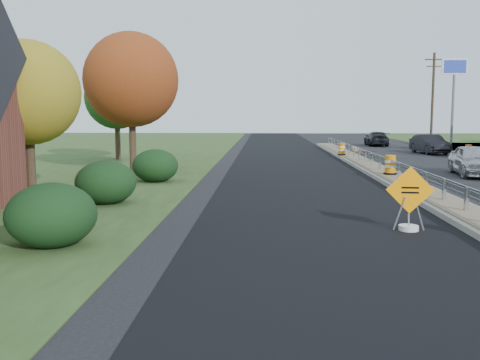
{
  "coord_description": "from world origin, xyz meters",
  "views": [
    {
      "loc": [
        -6.07,
        -18.04,
        3.09
      ],
      "look_at": [
        -6.78,
        -1.95,
        1.1
      ],
      "focal_mm": 40.0,
      "sensor_mm": 36.0,
      "label": 1
    }
  ],
  "objects_px": {
    "caution_sign": "(409,215)",
    "barrel_median_far": "(342,149)",
    "barrel_median_mid": "(390,165)",
    "barrel_shoulder_mid": "(468,150)",
    "car_silver": "(474,160)",
    "car_dark_mid": "(430,144)",
    "car_dark_far": "(377,139)"
  },
  "relations": [
    {
      "from": "barrel_median_far",
      "to": "car_dark_far",
      "type": "distance_m",
      "value": 16.26
    },
    {
      "from": "caution_sign",
      "to": "barrel_median_mid",
      "type": "distance_m",
      "value": 11.72
    },
    {
      "from": "barrel_median_mid",
      "to": "barrel_shoulder_mid",
      "type": "xyz_separation_m",
      "value": [
        9.22,
        14.84,
        -0.27
      ]
    },
    {
      "from": "barrel_median_far",
      "to": "car_dark_mid",
      "type": "bearing_deg",
      "value": 31.88
    },
    {
      "from": "car_silver",
      "to": "car_dark_far",
      "type": "xyz_separation_m",
      "value": [
        0.51,
        25.91,
        -0.08
      ]
    },
    {
      "from": "car_silver",
      "to": "car_dark_far",
      "type": "height_order",
      "value": "car_silver"
    },
    {
      "from": "barrel_shoulder_mid",
      "to": "car_dark_mid",
      "type": "height_order",
      "value": "car_dark_mid"
    },
    {
      "from": "caution_sign",
      "to": "car_dark_far",
      "type": "relative_size",
      "value": 0.36
    },
    {
      "from": "barrel_median_mid",
      "to": "car_silver",
      "type": "xyz_separation_m",
      "value": [
        4.56,
        1.66,
        0.11
      ]
    },
    {
      "from": "barrel_median_far",
      "to": "barrel_median_mid",
      "type": "bearing_deg",
      "value": -87.54
    },
    {
      "from": "barrel_median_mid",
      "to": "barrel_median_far",
      "type": "bearing_deg",
      "value": 92.46
    },
    {
      "from": "car_silver",
      "to": "barrel_shoulder_mid",
      "type": "bearing_deg",
      "value": 77.22
    },
    {
      "from": "barrel_shoulder_mid",
      "to": "car_dark_mid",
      "type": "relative_size",
      "value": 0.18
    },
    {
      "from": "barrel_median_far",
      "to": "caution_sign",
      "type": "bearing_deg",
      "value": -93.96
    },
    {
      "from": "barrel_median_mid",
      "to": "barrel_shoulder_mid",
      "type": "bearing_deg",
      "value": 58.14
    },
    {
      "from": "caution_sign",
      "to": "barrel_median_far",
      "type": "distance_m",
      "value": 23.88
    },
    {
      "from": "barrel_shoulder_mid",
      "to": "car_dark_far",
      "type": "bearing_deg",
      "value": 108.04
    },
    {
      "from": "caution_sign",
      "to": "barrel_shoulder_mid",
      "type": "height_order",
      "value": "caution_sign"
    },
    {
      "from": "barrel_shoulder_mid",
      "to": "car_silver",
      "type": "relative_size",
      "value": 0.18
    },
    {
      "from": "barrel_median_mid",
      "to": "barrel_median_far",
      "type": "height_order",
      "value": "barrel_median_mid"
    },
    {
      "from": "caution_sign",
      "to": "barrel_shoulder_mid",
      "type": "distance_m",
      "value": 28.71
    },
    {
      "from": "caution_sign",
      "to": "car_dark_mid",
      "type": "height_order",
      "value": "caution_sign"
    },
    {
      "from": "barrel_median_far",
      "to": "car_dark_far",
      "type": "xyz_separation_m",
      "value": [
        5.6,
        15.27,
        0.07
      ]
    },
    {
      "from": "car_silver",
      "to": "car_dark_mid",
      "type": "xyz_separation_m",
      "value": [
        2.46,
        15.34,
        -0.03
      ]
    },
    {
      "from": "car_dark_mid",
      "to": "car_silver",
      "type": "bearing_deg",
      "value": -105.59
    },
    {
      "from": "barrel_shoulder_mid",
      "to": "car_dark_far",
      "type": "relative_size",
      "value": 0.17
    },
    {
      "from": "barrel_shoulder_mid",
      "to": "barrel_median_mid",
      "type": "bearing_deg",
      "value": -121.86
    },
    {
      "from": "barrel_shoulder_mid",
      "to": "car_dark_mid",
      "type": "xyz_separation_m",
      "value": [
        -2.2,
        2.16,
        0.35
      ]
    },
    {
      "from": "barrel_median_mid",
      "to": "barrel_median_far",
      "type": "distance_m",
      "value": 12.32
    },
    {
      "from": "barrel_median_mid",
      "to": "barrel_shoulder_mid",
      "type": "distance_m",
      "value": 17.47
    },
    {
      "from": "car_silver",
      "to": "car_dark_far",
      "type": "relative_size",
      "value": 0.96
    },
    {
      "from": "barrel_median_mid",
      "to": "barrel_shoulder_mid",
      "type": "height_order",
      "value": "barrel_median_mid"
    }
  ]
}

